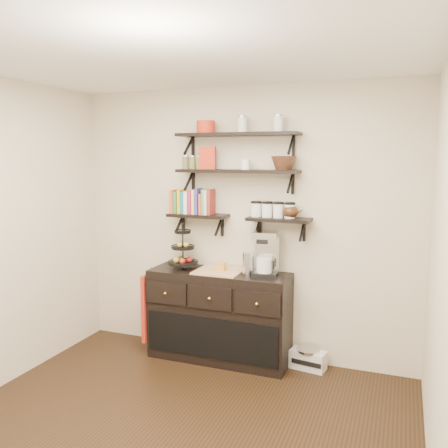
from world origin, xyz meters
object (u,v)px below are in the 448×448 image
(sideboard, at_px, (219,315))
(fruit_stand, at_px, (183,254))
(coffee_maker, at_px, (266,254))
(radio, at_px, (308,359))

(sideboard, xyz_separation_m, fruit_stand, (-0.39, 0.00, 0.60))
(sideboard, relative_size, coffee_maker, 3.27)
(fruit_stand, relative_size, radio, 1.24)
(sideboard, distance_m, radio, 0.95)
(sideboard, relative_size, fruit_stand, 3.18)
(sideboard, distance_m, fruit_stand, 0.72)
(coffee_maker, xyz_separation_m, radio, (0.41, 0.06, -1.01))
(coffee_maker, relative_size, radio, 1.20)
(radio, bearing_deg, fruit_stand, -167.10)
(sideboard, distance_m, coffee_maker, 0.80)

